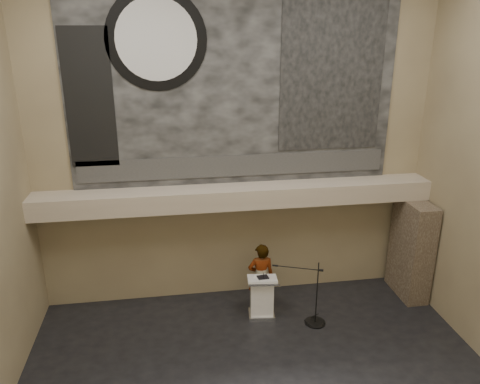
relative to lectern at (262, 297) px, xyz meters
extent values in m
cube|color=#7A694D|center=(-0.48, 1.31, 3.70)|extent=(10.00, 0.02, 8.50)
cube|color=#7A694D|center=(-0.48, -6.69, 3.70)|extent=(10.00, 0.02, 8.50)
cube|color=tan|center=(-0.48, 0.91, 2.40)|extent=(10.00, 0.80, 0.50)
cylinder|color=#B2893D|center=(-2.08, 0.86, 2.12)|extent=(0.04, 0.04, 0.06)
cylinder|color=#B2893D|center=(1.42, 0.86, 2.12)|extent=(0.04, 0.04, 0.06)
cube|color=black|center=(-0.48, 1.28, 5.15)|extent=(8.00, 0.05, 5.00)
cube|color=#2F2F2F|center=(-0.48, 1.24, 3.10)|extent=(7.76, 0.02, 0.55)
cylinder|color=black|center=(-2.28, 1.24, 6.15)|extent=(2.30, 0.02, 2.30)
cylinder|color=silver|center=(-2.28, 1.22, 6.15)|extent=(1.84, 0.02, 1.84)
cube|color=black|center=(1.92, 1.24, 5.25)|extent=(2.60, 0.02, 3.60)
cube|color=black|center=(-3.88, 1.24, 4.85)|extent=(1.10, 0.02, 3.20)
cube|color=#423529|center=(4.17, 0.46, 0.80)|extent=(0.60, 1.40, 2.70)
cube|color=silver|center=(0.00, 0.00, -0.51)|extent=(0.70, 0.56, 0.08)
cube|color=white|center=(0.00, 0.00, 0.01)|extent=(0.61, 0.46, 0.96)
cube|color=white|center=(0.00, -0.02, 0.52)|extent=(0.78, 0.60, 0.13)
cube|color=black|center=(0.01, -0.04, 0.56)|extent=(0.29, 0.24, 0.04)
cube|color=white|center=(-0.10, 0.00, 0.55)|extent=(0.33, 0.37, 0.00)
imported|color=white|center=(0.04, 0.31, 0.37)|extent=(0.68, 0.46, 1.85)
cylinder|color=black|center=(1.26, -0.52, -0.54)|extent=(0.52, 0.52, 0.02)
cylinder|color=black|center=(1.26, -0.52, 0.29)|extent=(0.03, 0.03, 1.68)
cylinder|color=black|center=(0.77, -0.34, 0.93)|extent=(1.09, 0.44, 0.02)
camera|label=1|loc=(-2.12, -10.01, 6.42)|focal=35.00mm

